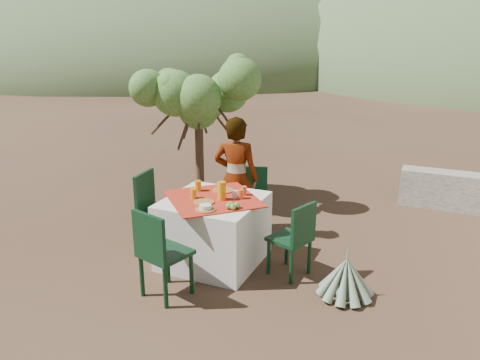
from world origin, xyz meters
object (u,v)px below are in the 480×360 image
object	(u,v)px
chair_near	(159,251)
shrub_tree	(204,103)
chair_far	(252,196)
chair_left	(154,206)
juice_pitcher	(222,191)
person	(236,178)
table	(214,230)
chair_right	(295,236)
agave	(346,278)

from	to	relation	value
chair_near	shrub_tree	bearing A→B (deg)	-56.13
chair_far	chair_near	bearing A→B (deg)	-113.31
chair_left	juice_pitcher	world-z (taller)	juice_pitcher
chair_near	person	distance (m)	1.68
chair_near	juice_pitcher	size ratio (longest dim) A/B	4.53
table	chair_far	bearing A→B (deg)	87.46
chair_right	shrub_tree	world-z (taller)	shrub_tree
table	person	size ratio (longest dim) A/B	0.84
chair_far	chair_left	size ratio (longest dim) A/B	0.91
chair_far	agave	xyz separation A→B (m)	(1.49, -1.19, -0.26)
chair_near	chair_far	bearing A→B (deg)	-79.47
chair_far	agave	size ratio (longest dim) A/B	1.39
chair_right	shrub_tree	size ratio (longest dim) A/B	0.43
chair_left	chair_right	distance (m)	1.79
chair_far	agave	bearing A→B (deg)	-57.12
chair_left	person	bearing A→B (deg)	-55.21
person	agave	distance (m)	1.91
table	chair_near	xyz separation A→B (m)	(-0.12, -0.92, 0.13)
table	person	world-z (taller)	person
table	person	bearing A→B (deg)	94.24
person	juice_pitcher	bearing A→B (deg)	94.53
chair_far	chair_right	bearing A→B (deg)	-66.29
agave	chair_far	bearing A→B (deg)	141.41
chair_near	chair_left	world-z (taller)	chair_left
person	chair_left	bearing A→B (deg)	32.19
table	chair_right	world-z (taller)	chair_right
chair_far	chair_near	world-z (taller)	chair_near
shrub_tree	juice_pitcher	size ratio (longest dim) A/B	9.61
chair_near	agave	size ratio (longest dim) A/B	1.53
chair_near	shrub_tree	distance (m)	2.91
shrub_tree	table	bearing A→B (deg)	-59.43
shrub_tree	juice_pitcher	distance (m)	2.11
table	chair_far	distance (m)	1.03
chair_near	chair_right	world-z (taller)	chair_near
chair_left	shrub_tree	bearing A→B (deg)	-0.17
shrub_tree	agave	xyz separation A→B (m)	(2.52, -1.83, -1.33)
chair_right	chair_near	bearing A→B (deg)	-27.90
chair_far	juice_pitcher	bearing A→B (deg)	-105.03
chair_far	person	world-z (taller)	person
chair_far	chair_left	bearing A→B (deg)	-151.64
table	agave	xyz separation A→B (m)	(1.53, -0.16, -0.18)
person	juice_pitcher	world-z (taller)	person
chair_left	chair_right	size ratio (longest dim) A/B	1.11
chair_far	agave	world-z (taller)	chair_far
person	chair_near	bearing A→B (deg)	79.96
person	shrub_tree	size ratio (longest dim) A/B	0.80
table	juice_pitcher	xyz separation A→B (m)	(0.11, -0.00, 0.48)
table	juice_pitcher	bearing A→B (deg)	-0.79
chair_right	person	xyz separation A→B (m)	(-1.00, 0.71, 0.31)
table	shrub_tree	distance (m)	2.26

